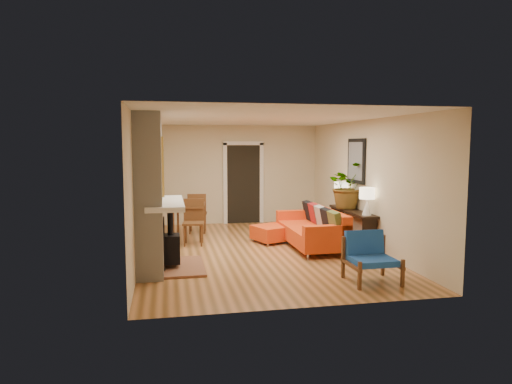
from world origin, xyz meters
The scene contains 10 objects.
room_shell centered at (0.60, 2.63, 1.24)m, with size 6.50×6.50×6.50m.
fireplace centered at (-2.00, -1.00, 1.24)m, with size 1.09×1.68×2.60m.
sofa centered at (1.22, 0.14, 0.37)m, with size 0.94×2.16×0.85m.
ottoman centered at (0.45, 0.72, 0.20)m, with size 0.90×0.90×0.35m.
blue_chair centered at (1.29, -2.29, 0.41)m, with size 0.73×0.72×0.76m.
dining_table centered at (-1.22, 1.43, 0.62)m, with size 0.91×1.80×0.95m.
console_table centered at (2.07, 0.20, 0.58)m, with size 0.34×1.85×0.72m.
lamp_near centered at (2.07, -0.49, 1.06)m, with size 0.30×0.30×0.54m.
lamp_far centered at (2.07, 0.87, 1.06)m, with size 0.30×0.30×0.54m.
houseplant centered at (2.06, 0.46, 1.22)m, with size 0.90×0.78×1.00m, color #1E5919.
Camera 1 is at (-1.76, -8.72, 2.11)m, focal length 32.00 mm.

